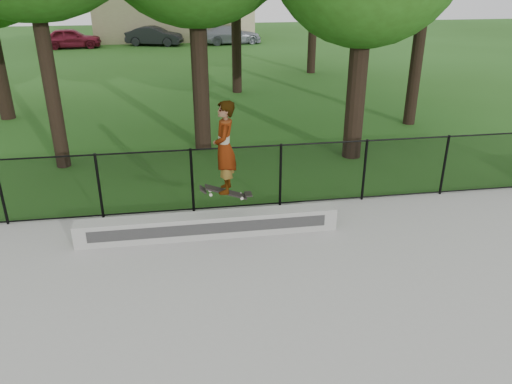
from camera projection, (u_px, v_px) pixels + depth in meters
grind_ledge at (209, 225)px, 10.22m from camera, size 5.32×0.40×0.48m
car_a at (71, 38)px, 35.03m from camera, size 4.13×1.95×1.37m
car_b at (154, 36)px, 36.28m from camera, size 3.90×2.34×1.33m
car_c at (231, 35)px, 37.10m from camera, size 4.36×2.42×1.30m
skater_airborne at (225, 149)px, 9.33m from camera, size 0.80×0.70×1.98m
chainlink_fence at (280, 175)px, 11.34m from camera, size 16.06×0.06×1.50m
distant_building at (174, 10)px, 39.44m from camera, size 12.40×6.40×4.30m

